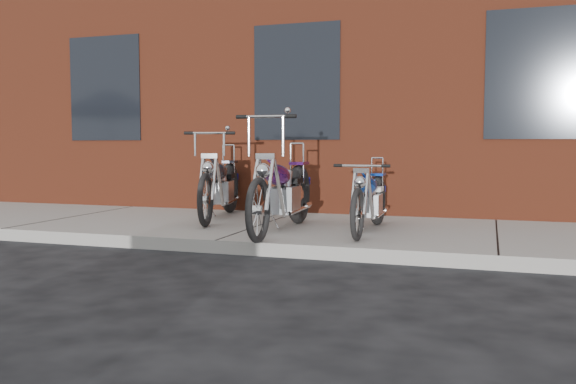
% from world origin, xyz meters
% --- Properties ---
extents(ground, '(120.00, 120.00, 0.00)m').
position_xyz_m(ground, '(0.00, 0.00, 0.00)').
color(ground, black).
rests_on(ground, ground).
extents(sidewalk, '(22.00, 3.00, 0.15)m').
position_xyz_m(sidewalk, '(0.00, 1.50, 0.07)').
color(sidewalk, '#A09E9B').
rests_on(sidewalk, ground).
extents(building_brick, '(22.00, 10.00, 8.00)m').
position_xyz_m(building_brick, '(0.00, 8.00, 4.00)').
color(building_brick, maroon).
rests_on(building_brick, ground).
extents(chopper_purple, '(0.61, 2.51, 1.40)m').
position_xyz_m(chopper_purple, '(0.48, 0.91, 0.60)').
color(chopper_purple, black).
rests_on(chopper_purple, sidewalk).
extents(chopper_blue, '(0.50, 2.07, 0.90)m').
position_xyz_m(chopper_blue, '(1.50, 1.24, 0.52)').
color(chopper_blue, black).
rests_on(chopper_blue, sidewalk).
extents(chopper_third, '(0.79, 2.42, 1.25)m').
position_xyz_m(chopper_third, '(-0.81, 1.88, 0.59)').
color(chopper_third, black).
rests_on(chopper_third, sidewalk).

